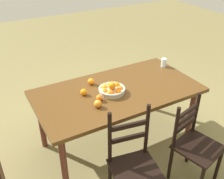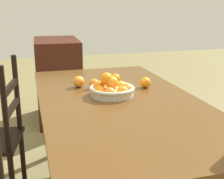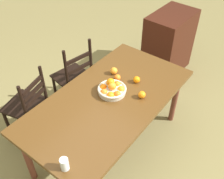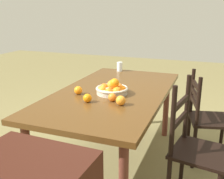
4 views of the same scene
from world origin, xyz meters
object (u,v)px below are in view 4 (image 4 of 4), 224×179
(chair_near_window, at_px, (195,150))
(orange_loose_3, at_px, (121,100))
(fruit_bowl, at_px, (112,89))
(orange_loose_1, at_px, (78,90))
(chair_by_cabinet, at_px, (206,119))
(orange_loose_0, at_px, (112,97))
(dining_table, at_px, (113,98))
(drinking_glass, at_px, (120,67))
(orange_loose_2, at_px, (87,98))

(chair_near_window, distance_m, orange_loose_3, 0.68)
(fruit_bowl, relative_size, orange_loose_1, 3.97)
(chair_by_cabinet, xyz_separation_m, orange_loose_0, (0.66, -0.74, 0.34))
(chair_near_window, bearing_deg, dining_table, 79.59)
(orange_loose_3, bearing_deg, drinking_glass, -160.38)
(dining_table, bearing_deg, orange_loose_1, -51.36)
(chair_near_window, xyz_separation_m, orange_loose_1, (-0.09, -1.03, 0.34))
(fruit_bowl, xyz_separation_m, drinking_glass, (-0.90, -0.24, 0.01))
(chair_near_window, bearing_deg, drinking_glass, 51.98)
(dining_table, relative_size, chair_near_window, 1.84)
(orange_loose_0, height_order, orange_loose_1, orange_loose_1)
(chair_by_cabinet, relative_size, orange_loose_0, 13.17)
(orange_loose_2, height_order, orange_loose_3, orange_loose_3)
(chair_by_cabinet, bearing_deg, orange_loose_3, 124.44)
(dining_table, height_order, orange_loose_2, orange_loose_2)
(orange_loose_1, bearing_deg, drinking_glass, 178.05)
(chair_near_window, xyz_separation_m, drinking_glass, (-1.11, -1.00, 0.36))
(chair_by_cabinet, distance_m, orange_loose_0, 1.05)
(chair_near_window, bearing_deg, fruit_bowl, 84.72)
(chair_by_cabinet, relative_size, fruit_bowl, 3.13)
(chair_by_cabinet, bearing_deg, orange_loose_2, 115.37)
(orange_loose_2, bearing_deg, dining_table, 167.32)
(orange_loose_1, bearing_deg, dining_table, 128.64)
(chair_by_cabinet, xyz_separation_m, drinking_glass, (-0.43, -1.06, 0.36))
(dining_table, relative_size, fruit_bowl, 6.25)
(orange_loose_0, distance_m, orange_loose_3, 0.12)
(chair_near_window, height_order, fruit_bowl, chair_near_window)
(orange_loose_1, bearing_deg, chair_near_window, 85.22)
(orange_loose_0, xyz_separation_m, orange_loose_1, (-0.07, -0.35, 0.00))
(drinking_glass, bearing_deg, orange_loose_1, -1.95)
(chair_near_window, xyz_separation_m, fruit_bowl, (-0.20, -0.76, 0.35))
(orange_loose_0, bearing_deg, orange_loose_2, -62.76)
(orange_loose_0, height_order, orange_loose_2, orange_loose_2)
(orange_loose_3, relative_size, drinking_glass, 0.71)
(fruit_bowl, relative_size, orange_loose_0, 4.21)
(orange_loose_0, distance_m, orange_loose_1, 0.36)
(orange_loose_3, bearing_deg, orange_loose_2, -84.08)
(orange_loose_2, bearing_deg, orange_loose_1, -134.37)
(dining_table, height_order, orange_loose_0, orange_loose_0)
(dining_table, xyz_separation_m, chair_by_cabinet, (-0.39, 0.84, -0.24))
(dining_table, bearing_deg, fruit_bowl, 16.89)
(dining_table, relative_size, orange_loose_3, 23.10)
(fruit_bowl, relative_size, drinking_glass, 2.61)
(chair_by_cabinet, relative_size, orange_loose_2, 12.77)
(chair_near_window, distance_m, orange_loose_2, 0.93)
(orange_loose_1, height_order, drinking_glass, drinking_glass)
(chair_by_cabinet, bearing_deg, drinking_glass, 54.00)
(orange_loose_2, relative_size, orange_loose_3, 0.90)
(dining_table, bearing_deg, orange_loose_0, 19.76)
(fruit_bowl, bearing_deg, chair_by_cabinet, 120.16)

